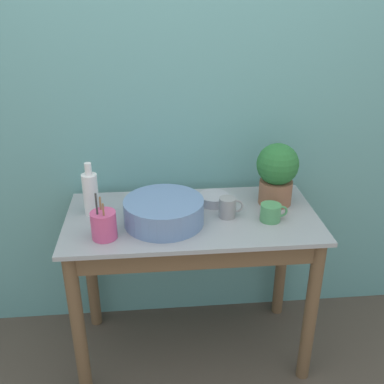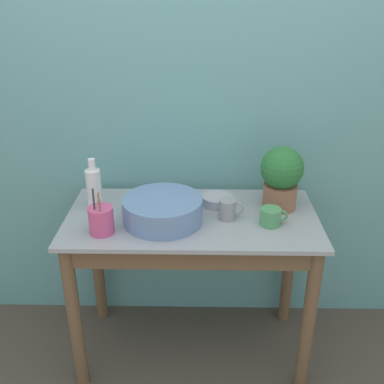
% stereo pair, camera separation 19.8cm
% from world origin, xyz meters
% --- Properties ---
extents(wall_back, '(6.00, 0.05, 2.40)m').
position_xyz_m(wall_back, '(0.00, 0.63, 1.20)').
color(wall_back, '#609E9E').
rests_on(wall_back, ground_plane).
extents(counter_table, '(1.14, 0.57, 0.78)m').
position_xyz_m(counter_table, '(0.00, 0.26, 0.60)').
color(counter_table, brown).
rests_on(counter_table, ground_plane).
extents(potted_plant, '(0.20, 0.20, 0.30)m').
position_xyz_m(potted_plant, '(0.41, 0.38, 0.94)').
color(potted_plant, '#8C5B42').
rests_on(potted_plant, counter_table).
extents(bowl_wash_large, '(0.35, 0.35, 0.11)m').
position_xyz_m(bowl_wash_large, '(-0.13, 0.24, 0.84)').
color(bowl_wash_large, '#6684B2').
rests_on(bowl_wash_large, counter_table).
extents(bottle_tall, '(0.07, 0.07, 0.25)m').
position_xyz_m(bottle_tall, '(-0.45, 0.35, 0.88)').
color(bottle_tall, white).
rests_on(bottle_tall, counter_table).
extents(mug_green, '(0.12, 0.09, 0.08)m').
position_xyz_m(mug_green, '(0.34, 0.21, 0.82)').
color(mug_green, '#4C935B').
rests_on(mug_green, counter_table).
extents(mug_grey, '(0.11, 0.08, 0.09)m').
position_xyz_m(mug_grey, '(0.16, 0.26, 0.83)').
color(mug_grey, gray).
rests_on(mug_grey, counter_table).
extents(bowl_small_steel, '(0.14, 0.14, 0.04)m').
position_xyz_m(bowl_small_steel, '(0.12, 0.41, 0.80)').
color(bowl_small_steel, '#A8A8B2').
rests_on(bowl_small_steel, counter_table).
extents(utensil_cup, '(0.11, 0.11, 0.21)m').
position_xyz_m(utensil_cup, '(-0.38, 0.13, 0.84)').
color(utensil_cup, '#CC4C7F').
rests_on(utensil_cup, counter_table).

